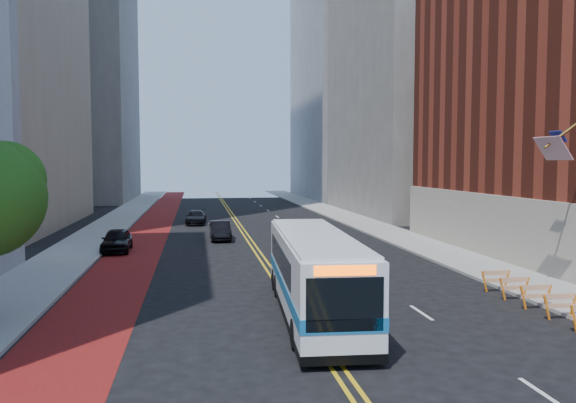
% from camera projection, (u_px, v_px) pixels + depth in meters
% --- Properties ---
extents(ground, '(160.00, 160.00, 0.00)m').
position_uv_depth(ground, '(343.00, 377.00, 15.65)').
color(ground, black).
rests_on(ground, ground).
extents(sidewalk_left, '(4.00, 140.00, 0.15)m').
position_uv_depth(sidewalk_left, '(92.00, 239.00, 43.23)').
color(sidewalk_left, gray).
rests_on(sidewalk_left, ground).
extents(sidewalk_right, '(4.00, 140.00, 0.15)m').
position_uv_depth(sidewalk_right, '(389.00, 233.00, 47.11)').
color(sidewalk_right, gray).
rests_on(sidewalk_right, ground).
extents(bus_lane_paint, '(3.60, 140.00, 0.01)m').
position_uv_depth(bus_lane_paint, '(144.00, 239.00, 43.87)').
color(bus_lane_paint, maroon).
rests_on(bus_lane_paint, ground).
extents(center_line_inner, '(0.14, 140.00, 0.01)m').
position_uv_depth(center_line_inner, '(245.00, 237.00, 45.15)').
color(center_line_inner, gold).
rests_on(center_line_inner, ground).
extents(center_line_outer, '(0.14, 140.00, 0.01)m').
position_uv_depth(center_line_outer, '(249.00, 237.00, 45.21)').
color(center_line_outer, gold).
rests_on(center_line_outer, ground).
extents(lane_dashes, '(0.14, 98.20, 0.01)m').
position_uv_depth(lane_dashes, '(289.00, 225.00, 53.83)').
color(lane_dashes, silver).
rests_on(lane_dashes, ground).
extents(midrise_right_near, '(18.00, 26.00, 40.00)m').
position_uv_depth(midrise_right_near, '(429.00, 42.00, 65.22)').
color(midrise_right_near, slate).
rests_on(midrise_right_near, ground).
extents(midrise_right_far, '(20.00, 28.00, 55.00)m').
position_uv_depth(midrise_right_far, '(363.00, 34.00, 94.39)').
color(midrise_right_far, gray).
rests_on(midrise_right_far, ground).
extents(construction_barriers, '(1.42, 10.91, 1.00)m').
position_uv_depth(construction_barriers, '(574.00, 307.00, 20.52)').
color(construction_barriers, orange).
rests_on(construction_barriers, ground).
extents(transit_bus, '(3.32, 11.92, 3.24)m').
position_uv_depth(transit_bus, '(314.00, 273.00, 21.84)').
color(transit_bus, silver).
rests_on(transit_bus, ground).
extents(car_a, '(1.88, 4.52, 1.53)m').
position_uv_depth(car_a, '(117.00, 240.00, 37.63)').
color(car_a, black).
rests_on(car_a, ground).
extents(car_b, '(1.58, 4.36, 1.43)m').
position_uv_depth(car_b, '(220.00, 231.00, 43.32)').
color(car_b, black).
rests_on(car_b, ground).
extents(car_c, '(2.09, 4.63, 1.32)m').
position_uv_depth(car_c, '(196.00, 217.00, 54.29)').
color(car_c, black).
rests_on(car_c, ground).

